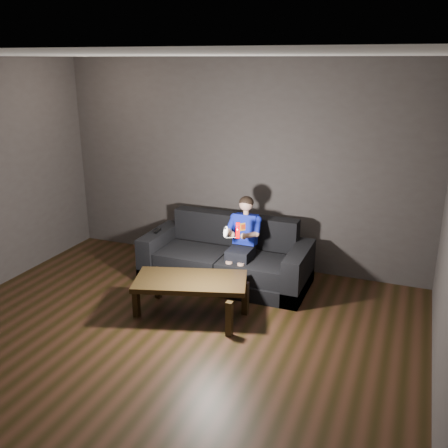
% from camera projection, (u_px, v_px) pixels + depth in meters
% --- Properties ---
extents(floor, '(5.00, 5.00, 0.00)m').
position_uv_depth(floor, '(149.00, 355.00, 4.74)').
color(floor, black).
rests_on(floor, ground).
extents(back_wall, '(5.00, 0.04, 2.70)m').
position_uv_depth(back_wall, '(240.00, 165.00, 6.51)').
color(back_wall, '#383130').
rests_on(back_wall, ground).
extents(ceiling, '(5.00, 5.00, 0.02)m').
position_uv_depth(ceiling, '(133.00, 55.00, 3.88)').
color(ceiling, silver).
rests_on(ceiling, back_wall).
extents(sofa, '(2.05, 0.89, 0.79)m').
position_uv_depth(sofa, '(227.00, 262.00, 6.24)').
color(sofa, black).
rests_on(sofa, floor).
extents(child, '(0.42, 0.51, 1.02)m').
position_uv_depth(child, '(243.00, 235.00, 5.98)').
color(child, black).
rests_on(child, sofa).
extents(wii_remote_red, '(0.06, 0.08, 0.18)m').
position_uv_depth(wii_remote_red, '(238.00, 230.00, 5.54)').
color(wii_remote_red, '#EB0102').
rests_on(wii_remote_red, child).
extents(nunchuk_white, '(0.08, 0.10, 0.14)m').
position_uv_depth(nunchuk_white, '(226.00, 232.00, 5.61)').
color(nunchuk_white, white).
rests_on(nunchuk_white, child).
extents(wii_remote_black, '(0.06, 0.16, 0.03)m').
position_uv_depth(wii_remote_black, '(157.00, 231.00, 6.39)').
color(wii_remote_black, black).
rests_on(wii_remote_black, sofa).
extents(coffee_table, '(1.31, 0.92, 0.43)m').
position_uv_depth(coffee_table, '(191.00, 284.00, 5.35)').
color(coffee_table, black).
rests_on(coffee_table, floor).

